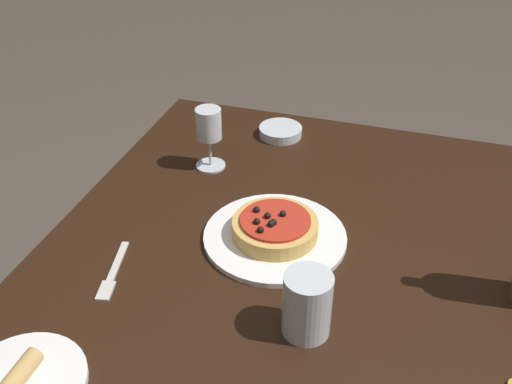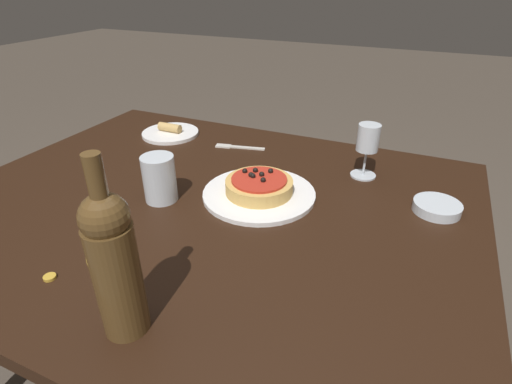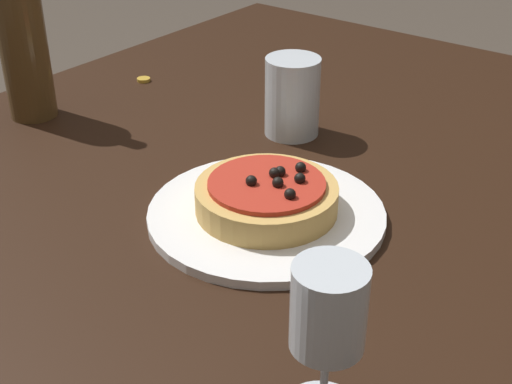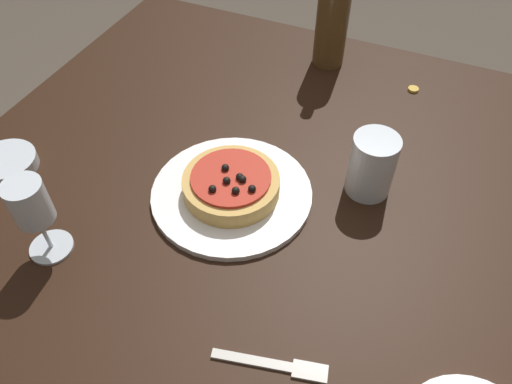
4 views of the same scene
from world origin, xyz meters
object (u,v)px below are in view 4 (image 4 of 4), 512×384
Objects in this scene: dining_table at (303,211)px; pizza at (231,184)px; dinner_plate at (232,193)px; wine_glass at (31,207)px; wine_bottle at (334,9)px; bottle_cap at (413,89)px; side_bowl at (7,163)px; water_cup at (372,165)px; fork at (277,365)px.

dining_table is 7.63× the size of pizza.
dining_table is 4.55× the size of dinner_plate.
wine_glass is 0.49× the size of wine_bottle.
wine_bottle is 13.13× the size of bottle_cap.
pizza reaches higher than side_bowl.
bottle_cap is at bearing 55.82° from wine_glass.
dining_table is 11.75× the size of side_bowl.
wine_bottle reaches higher than bottle_cap.
water_cup reaches higher than bottle_cap.
dining_table is 0.58m from side_bowl.
wine_glass is (-0.23, -0.23, 0.08)m from pizza.
wine_bottle reaches higher than side_bowl.
wine_glass reaches higher than water_cup.
fork is at bearing -93.30° from bottle_cap.
side_bowl is (-0.45, -0.60, -0.12)m from wine_bottle.
side_bowl is (-0.65, -0.23, -0.05)m from water_cup.
water_cup is (0.11, 0.04, 0.14)m from dining_table.
wine_glass is 1.29× the size of water_cup.
dinner_plate is 2.45× the size of water_cup.
bottle_cap reaches higher than dining_table.
side_bowl is at bearing -127.15° from wine_bottle.
dining_table is at bearing 90.70° from fork.
water_cup is at bearing -61.87° from wine_bottle.
water_cup is 0.35m from bottle_cap.
pizza reaches higher than dining_table.
wine_glass is at bearing -30.97° from side_bowl.
side_bowl reaches higher than bottle_cap.
pizza is 1.06× the size of fork.
dinner_plate is 0.52m from bottle_cap.
water_cup reaches higher than side_bowl.
water_cup is (0.20, -0.37, -0.08)m from wine_bottle.
pizza is 1.54× the size of side_bowl.
side_bowl is (-0.43, -0.11, 0.01)m from dinner_plate.
pizza is 0.25m from water_cup.
side_bowl is 0.69× the size of fork.
bottle_cap is at bearing 62.38° from pizza.
water_cup is 0.72× the size of fork.
wine_glass is (-0.34, -0.31, 0.18)m from dining_table.
dining_table is 0.18m from water_cup.
side_bowl is at bearing -165.95° from pizza.
water_cup reaches higher than fork.
fork is (0.43, -0.04, -0.10)m from wine_glass.
dining_table is 56.05× the size of bottle_cap.
side_bowl is 0.88m from bottle_cap.
bottle_cap is (0.12, 0.38, 0.08)m from dining_table.
side_bowl reaches higher than dinner_plate.
wine_glass is at bearing -134.76° from pizza.
pizza is 0.33m from fork.
dinner_plate is at bearing 130.70° from pizza.
fork reaches higher than dining_table.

